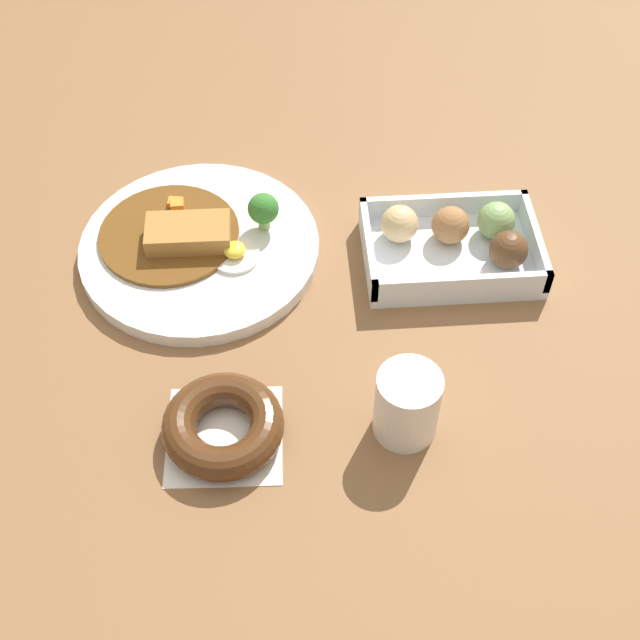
{
  "coord_description": "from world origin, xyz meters",
  "views": [
    {
      "loc": [
        0.06,
        0.66,
        0.76
      ],
      "look_at": [
        0.02,
        0.07,
        0.03
      ],
      "focal_mm": 48.99,
      "sensor_mm": 36.0,
      "label": 1
    }
  ],
  "objects_px": {
    "curry_plate": "(199,245)",
    "donut_box": "(456,243)",
    "coffee_mug": "(407,405)",
    "chocolate_ring_donut": "(223,426)"
  },
  "relations": [
    {
      "from": "curry_plate",
      "to": "donut_box",
      "type": "relative_size",
      "value": 1.39
    },
    {
      "from": "curry_plate",
      "to": "coffee_mug",
      "type": "distance_m",
      "value": 0.34
    },
    {
      "from": "donut_box",
      "to": "coffee_mug",
      "type": "distance_m",
      "value": 0.25
    },
    {
      "from": "curry_plate",
      "to": "donut_box",
      "type": "xyz_separation_m",
      "value": [
        -0.31,
        0.03,
        0.01
      ]
    },
    {
      "from": "coffee_mug",
      "to": "curry_plate",
      "type": "bearing_deg",
      "value": -50.75
    },
    {
      "from": "donut_box",
      "to": "chocolate_ring_donut",
      "type": "xyz_separation_m",
      "value": [
        0.27,
        0.23,
        -0.0
      ]
    },
    {
      "from": "curry_plate",
      "to": "coffee_mug",
      "type": "bearing_deg",
      "value": 129.25
    },
    {
      "from": "chocolate_ring_donut",
      "to": "donut_box",
      "type": "bearing_deg",
      "value": -139.6
    },
    {
      "from": "curry_plate",
      "to": "donut_box",
      "type": "bearing_deg",
      "value": 175.12
    },
    {
      "from": "coffee_mug",
      "to": "donut_box",
      "type": "bearing_deg",
      "value": -111.09
    }
  ]
}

